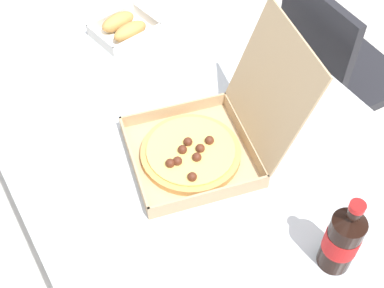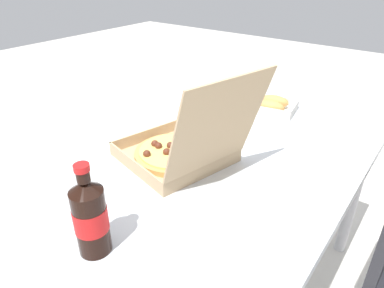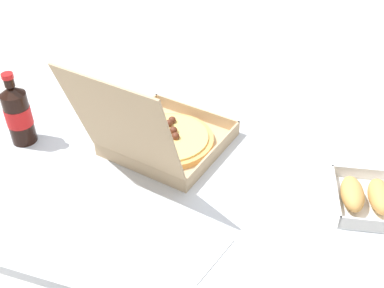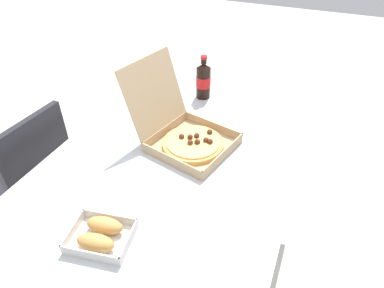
{
  "view_description": "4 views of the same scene",
  "coord_description": "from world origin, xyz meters",
  "px_view_note": "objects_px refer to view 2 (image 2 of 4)",
  "views": [
    {
      "loc": [
        0.79,
        -0.46,
        1.72
      ],
      "look_at": [
        0.09,
        -0.04,
        0.75
      ],
      "focal_mm": 46.62,
      "sensor_mm": 36.0,
      "label": 1
    },
    {
      "loc": [
        0.84,
        0.59,
        1.29
      ],
      "look_at": [
        0.01,
        -0.04,
        0.73
      ],
      "focal_mm": 32.42,
      "sensor_mm": 36.0,
      "label": 2
    },
    {
      "loc": [
        -0.29,
        0.94,
        1.52
      ],
      "look_at": [
        0.01,
        0.01,
        0.77
      ],
      "focal_mm": 42.32,
      "sensor_mm": 36.0,
      "label": 3
    },
    {
      "loc": [
        -0.95,
        -0.47,
        1.59
      ],
      "look_at": [
        0.07,
        -0.05,
        0.74
      ],
      "focal_mm": 31.7,
      "sensor_mm": 36.0,
      "label": 4
    }
  ],
  "objects_px": {
    "pizza_box_open": "(181,149)",
    "paper_menu": "(290,172)",
    "cola_bottle": "(90,216)",
    "bread_side_box": "(272,105)"
  },
  "relations": [
    {
      "from": "cola_bottle",
      "to": "paper_menu",
      "type": "height_order",
      "value": "cola_bottle"
    },
    {
      "from": "bread_side_box",
      "to": "paper_menu",
      "type": "distance_m",
      "value": 0.48
    },
    {
      "from": "cola_bottle",
      "to": "pizza_box_open",
      "type": "bearing_deg",
      "value": -168.93
    },
    {
      "from": "paper_menu",
      "to": "pizza_box_open",
      "type": "bearing_deg",
      "value": -44.97
    },
    {
      "from": "pizza_box_open",
      "to": "bread_side_box",
      "type": "relative_size",
      "value": 2.18
    },
    {
      "from": "cola_bottle",
      "to": "paper_menu",
      "type": "relative_size",
      "value": 1.07
    },
    {
      "from": "pizza_box_open",
      "to": "cola_bottle",
      "type": "height_order",
      "value": "pizza_box_open"
    },
    {
      "from": "pizza_box_open",
      "to": "cola_bottle",
      "type": "bearing_deg",
      "value": 11.07
    },
    {
      "from": "pizza_box_open",
      "to": "paper_menu",
      "type": "bearing_deg",
      "value": 117.05
    },
    {
      "from": "pizza_box_open",
      "to": "cola_bottle",
      "type": "relative_size",
      "value": 2.07
    }
  ]
}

